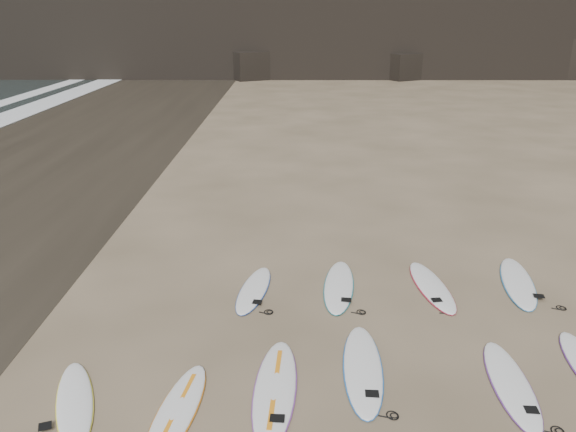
% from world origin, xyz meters
% --- Properties ---
extents(ground, '(240.00, 240.00, 0.00)m').
position_xyz_m(ground, '(0.00, 0.00, 0.00)').
color(ground, '#897559').
rests_on(ground, ground).
extents(surfboard_0, '(0.89, 2.40, 0.08)m').
position_xyz_m(surfboard_0, '(-3.87, -1.13, 0.04)').
color(surfboard_0, white).
rests_on(surfboard_0, ground).
extents(surfboard_1, '(0.82, 2.76, 0.10)m').
position_xyz_m(surfboard_1, '(-2.40, -0.60, 0.05)').
color(surfboard_1, white).
rests_on(surfboard_1, ground).
extents(surfboard_2, '(0.82, 2.69, 0.10)m').
position_xyz_m(surfboard_2, '(-0.93, -0.04, 0.05)').
color(surfboard_2, white).
rests_on(surfboard_2, ground).
extents(surfboard_3, '(0.77, 2.50, 0.09)m').
position_xyz_m(surfboard_3, '(1.42, -0.47, 0.04)').
color(surfboard_3, white).
rests_on(surfboard_3, ground).
extents(surfboard_5, '(0.93, 2.34, 0.08)m').
position_xyz_m(surfboard_5, '(-2.95, 2.83, 0.04)').
color(surfboard_5, white).
rests_on(surfboard_5, ground).
extents(surfboard_6, '(0.95, 2.65, 0.09)m').
position_xyz_m(surfboard_6, '(-1.08, 3.00, 0.05)').
color(surfboard_6, white).
rests_on(surfboard_6, ground).
extents(surfboard_7, '(0.83, 2.56, 0.09)m').
position_xyz_m(surfboard_7, '(0.96, 2.99, 0.05)').
color(surfboard_7, white).
rests_on(surfboard_7, ground).
extents(surfboard_8, '(1.19, 2.74, 0.10)m').
position_xyz_m(surfboard_8, '(2.93, 3.18, 0.05)').
color(surfboard_8, white).
rests_on(surfboard_8, ground).
extents(surfboard_11, '(1.27, 2.26, 0.08)m').
position_xyz_m(surfboard_11, '(-5.49, -0.93, 0.04)').
color(surfboard_11, white).
rests_on(surfboard_11, ground).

